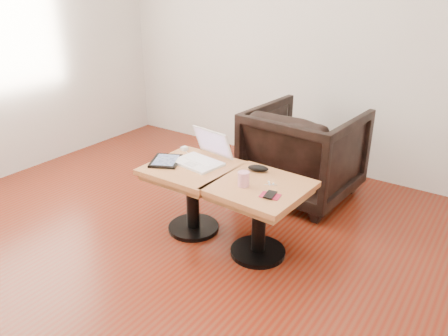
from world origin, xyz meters
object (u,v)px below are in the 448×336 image
Objects in this scene: laptop at (203,156)px; armchair at (304,153)px; side_table_right at (260,203)px; side_table_left at (192,182)px; striped_cup at (244,179)px.

armchair is (0.39, 0.89, -0.18)m from laptop.
side_table_right is at bearing -1.75° from laptop.
laptop is at bearing 74.53° from side_table_left.
side_table_left is 0.20m from laptop.
laptop reaches higher than striped_cup.
laptop is at bearing 70.48° from armchair.
laptop is at bearing 159.79° from striped_cup.
striped_cup is at bearing -8.54° from side_table_left.
striped_cup is 0.11× the size of armchair.
armchair reaches higher than laptop.
side_table_left and side_table_right have the same top height.
side_table_left is 0.68× the size of armchair.
side_table_right is at bearing -0.01° from side_table_left.
side_table_left is 0.56m from side_table_right.
armchair is (0.41, 0.99, -0.00)m from side_table_left.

